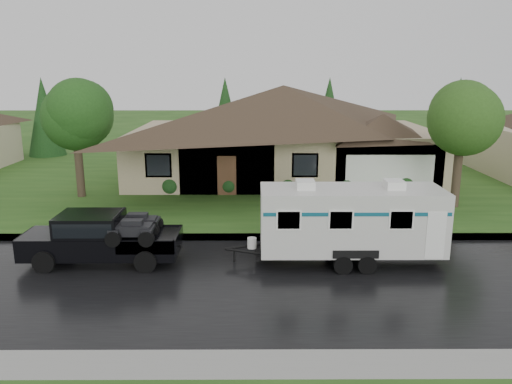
% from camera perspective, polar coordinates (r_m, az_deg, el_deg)
% --- Properties ---
extents(ground, '(140.00, 140.00, 0.00)m').
position_cam_1_polar(ground, '(18.10, -0.87, -7.68)').
color(ground, '#264D18').
rests_on(ground, ground).
extents(road, '(140.00, 8.00, 0.01)m').
position_cam_1_polar(road, '(16.25, -0.94, -10.24)').
color(road, black).
rests_on(road, ground).
extents(curb, '(140.00, 0.50, 0.15)m').
position_cam_1_polar(curb, '(20.18, -0.80, -5.16)').
color(curb, gray).
rests_on(curb, ground).
extents(lawn, '(140.00, 26.00, 0.15)m').
position_cam_1_polar(lawn, '(32.51, -0.59, 2.11)').
color(lawn, '#264D18').
rests_on(lawn, ground).
extents(house_main, '(19.44, 10.80, 6.90)m').
position_cam_1_polar(house_main, '(30.91, 3.67, 8.08)').
color(house_main, tan).
rests_on(house_main, lawn).
extents(tree_left_green, '(3.76, 3.76, 6.23)m').
position_cam_1_polar(tree_left_green, '(27.23, -20.00, 8.40)').
color(tree_left_green, '#382B1E').
rests_on(tree_left_green, lawn).
extents(tree_right_green, '(3.62, 3.62, 5.99)m').
position_cam_1_polar(tree_right_green, '(25.53, 22.48, 7.51)').
color(tree_right_green, '#382B1E').
rests_on(tree_right_green, lawn).
extents(shrub_row, '(13.60, 1.00, 1.00)m').
position_cam_1_polar(shrub_row, '(26.88, 3.60, 0.88)').
color(shrub_row, '#143814').
rests_on(shrub_row, lawn).
extents(pickup_truck, '(5.36, 2.04, 1.79)m').
position_cam_1_polar(pickup_truck, '(18.33, -17.54, -4.89)').
color(pickup_truck, black).
rests_on(pickup_truck, ground).
extents(travel_trailer, '(6.61, 2.32, 2.97)m').
position_cam_1_polar(travel_trailer, '(17.64, 10.78, -3.10)').
color(travel_trailer, silver).
rests_on(travel_trailer, ground).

